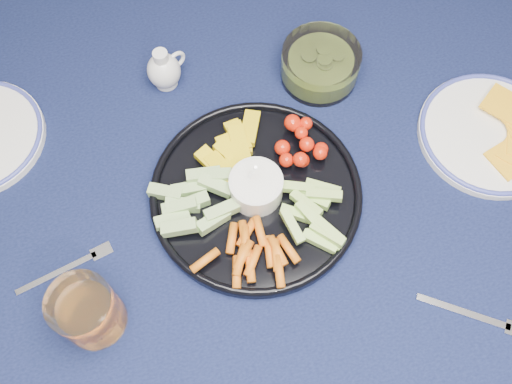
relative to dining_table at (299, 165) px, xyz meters
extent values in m
plane|color=brown|center=(0.00, 0.00, -0.66)|extent=(4.00, 4.00, 0.00)
cylinder|color=#492818|center=(0.72, 0.42, -0.31)|extent=(0.07, 0.07, 0.70)
cube|color=#492818|center=(0.00, 0.00, 0.06)|extent=(1.60, 1.00, 0.04)
cube|color=black|center=(0.00, 0.00, 0.08)|extent=(1.66, 1.06, 0.01)
cylinder|color=black|center=(-0.10, -0.08, 0.09)|extent=(0.32, 0.32, 0.01)
torus|color=black|center=(-0.10, -0.08, 0.11)|extent=(0.32, 0.32, 0.01)
cylinder|color=white|center=(-0.10, -0.08, 0.12)|extent=(0.08, 0.08, 0.04)
cylinder|color=white|center=(-0.10, -0.08, 0.14)|extent=(0.07, 0.07, 0.01)
cylinder|color=white|center=(-0.19, 0.17, 0.09)|extent=(0.04, 0.04, 0.01)
ellipsoid|color=white|center=(-0.19, 0.17, 0.12)|extent=(0.06, 0.06, 0.06)
cylinder|color=white|center=(-0.19, 0.17, 0.15)|extent=(0.02, 0.02, 0.02)
torus|color=white|center=(-0.17, 0.18, 0.13)|extent=(0.03, 0.02, 0.03)
torus|color=#3C45A8|center=(-0.19, 0.17, 0.14)|extent=(0.03, 0.03, 0.00)
cylinder|color=white|center=(0.06, 0.11, 0.12)|extent=(0.13, 0.13, 0.06)
cylinder|color=#5F7320|center=(0.06, 0.11, 0.11)|extent=(0.11, 0.11, 0.03)
cylinder|color=white|center=(0.29, -0.07, 0.09)|extent=(0.23, 0.23, 0.01)
torus|color=#3C45A8|center=(0.29, -0.07, 0.10)|extent=(0.23, 0.23, 0.01)
cylinder|color=white|center=(-0.36, -0.21, 0.14)|extent=(0.09, 0.09, 0.10)
cylinder|color=orange|center=(-0.36, -0.21, 0.12)|extent=(0.07, 0.07, 0.05)
cube|color=silver|center=(-0.41, -0.12, 0.09)|extent=(0.12, 0.04, 0.00)
cube|color=silver|center=(-0.34, -0.11, 0.09)|extent=(0.03, 0.03, 0.00)
cube|color=silver|center=(0.14, -0.33, 0.09)|extent=(0.11, 0.08, 0.00)
camera|label=1|loc=(-0.19, -0.43, 0.89)|focal=40.00mm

